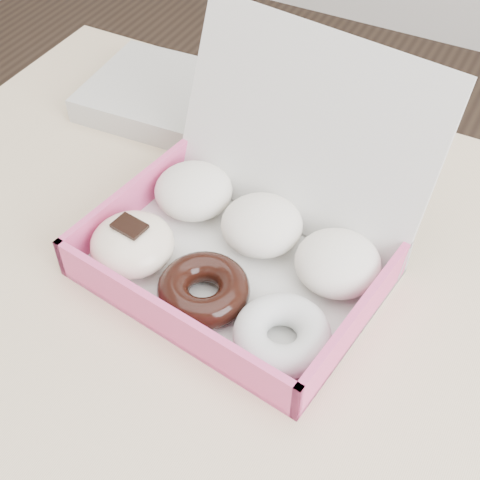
% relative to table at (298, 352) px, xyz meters
% --- Properties ---
extents(table, '(1.20, 0.80, 0.75)m').
position_rel_table_xyz_m(table, '(0.00, 0.00, 0.00)').
color(table, '#CEB287').
rests_on(table, ground).
extents(donut_box, '(0.36, 0.34, 0.23)m').
position_rel_table_xyz_m(donut_box, '(-0.09, 0.03, 0.12)').
color(donut_box, silver).
rests_on(donut_box, table).
extents(newspapers, '(0.24, 0.20, 0.04)m').
position_rel_table_xyz_m(newspapers, '(-0.34, 0.26, 0.10)').
color(newspapers, beige).
rests_on(newspapers, table).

